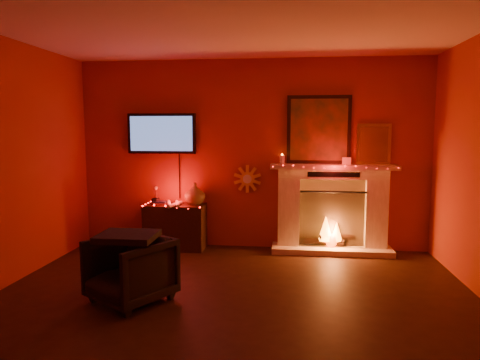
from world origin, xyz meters
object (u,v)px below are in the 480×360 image
object	(u,v)px
fireplace	(331,200)
tv	(162,134)
sunburst_clock	(247,179)
armchair	(130,270)
console_table	(177,222)

from	to	relation	value
fireplace	tv	distance (m)	2.61
fireplace	sunburst_clock	size ratio (longest dim) A/B	5.45
tv	armchair	xyz separation A→B (m)	(0.30, -2.12, -1.32)
fireplace	tv	xyz separation A→B (m)	(-2.44, 0.06, 0.92)
tv	sunburst_clock	distance (m)	1.41
tv	sunburst_clock	xyz separation A→B (m)	(1.25, 0.03, -0.65)
sunburst_clock	tv	bearing A→B (deg)	-178.76
tv	sunburst_clock	bearing A→B (deg)	1.24
sunburst_clock	console_table	xyz separation A→B (m)	(-0.99, -0.22, -0.62)
tv	armchair	world-z (taller)	tv
console_table	armchair	xyz separation A→B (m)	(0.04, -1.93, -0.06)
fireplace	armchair	world-z (taller)	fireplace
fireplace	tv	world-z (taller)	fireplace
sunburst_clock	armchair	distance (m)	2.44
console_table	fireplace	bearing A→B (deg)	3.26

